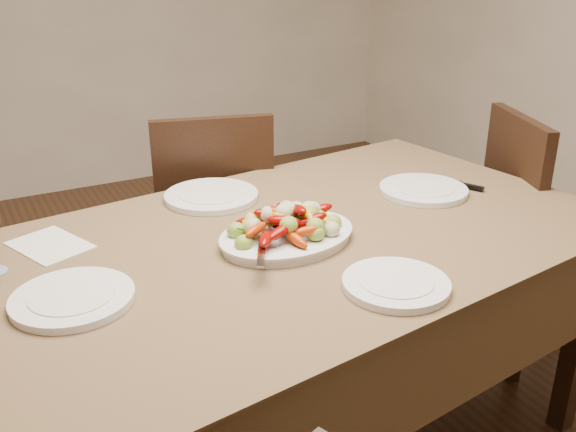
# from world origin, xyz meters

# --- Properties ---
(dining_table) EXTENTS (1.95, 1.26, 0.76)m
(dining_table) POSITION_xyz_m (0.25, 0.20, 0.38)
(dining_table) COLOR brown
(dining_table) RESTS_ON ground
(chair_far) EXTENTS (0.51, 0.51, 0.95)m
(chair_far) POSITION_xyz_m (0.33, 0.99, 0.47)
(chair_far) COLOR black
(chair_far) RESTS_ON ground
(chair_right) EXTENTS (0.54, 0.54, 0.95)m
(chair_right) POSITION_xyz_m (1.39, 0.24, 0.47)
(chair_right) COLOR black
(chair_right) RESTS_ON ground
(serving_platter) EXTENTS (0.40, 0.32, 0.02)m
(serving_platter) POSITION_xyz_m (0.23, 0.18, 0.77)
(serving_platter) COLOR white
(serving_platter) RESTS_ON dining_table
(roasted_vegetables) EXTENTS (0.33, 0.24, 0.09)m
(roasted_vegetables) POSITION_xyz_m (0.23, 0.18, 0.83)
(roasted_vegetables) COLOR #770602
(roasted_vegetables) RESTS_ON serving_platter
(serving_spoon) EXTENTS (0.28, 0.18, 0.03)m
(serving_spoon) POSITION_xyz_m (0.17, 0.13, 0.81)
(serving_spoon) COLOR #9EA0A8
(serving_spoon) RESTS_ON serving_platter
(plate_left) EXTENTS (0.27, 0.27, 0.02)m
(plate_left) POSITION_xyz_m (-0.33, 0.13, 0.77)
(plate_left) COLOR white
(plate_left) RESTS_ON dining_table
(plate_right) EXTENTS (0.28, 0.28, 0.02)m
(plate_right) POSITION_xyz_m (0.79, 0.29, 0.77)
(plate_right) COLOR white
(plate_right) RESTS_ON dining_table
(plate_far) EXTENTS (0.29, 0.29, 0.02)m
(plate_far) POSITION_xyz_m (0.17, 0.57, 0.77)
(plate_far) COLOR white
(plate_far) RESTS_ON dining_table
(plate_near) EXTENTS (0.25, 0.25, 0.02)m
(plate_near) POSITION_xyz_m (0.33, -0.16, 0.77)
(plate_near) COLOR white
(plate_near) RESTS_ON dining_table
(menu_card) EXTENTS (0.22, 0.25, 0.00)m
(menu_card) POSITION_xyz_m (-0.33, 0.46, 0.76)
(menu_card) COLOR silver
(menu_card) RESTS_ON dining_table
(table_knife) EXTENTS (0.10, 0.19, 0.01)m
(table_knife) POSITION_xyz_m (0.93, 0.29, 0.76)
(table_knife) COLOR #9EA0A8
(table_knife) RESTS_ON dining_table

